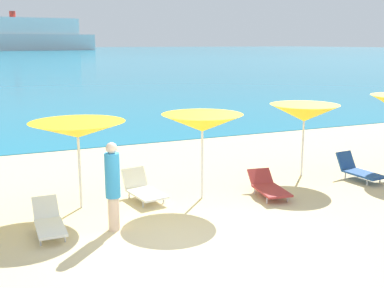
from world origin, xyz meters
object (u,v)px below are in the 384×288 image
Objects in this scene: umbrella_5 at (202,123)px; lounge_chair_4 at (268,187)px; umbrella_4 at (78,130)px; lounge_chair_10 at (143,189)px; cruise_ship at (31,36)px; lounge_chair_0 at (49,221)px; lounge_chair_6 at (358,170)px; beachgoer_2 at (113,184)px; umbrella_6 at (304,113)px.

umbrella_5 is 2.32m from lounge_chair_4.
umbrella_4 is at bearing 169.99° from umbrella_5.
cruise_ship is (21.39, 250.40, 6.94)m from lounge_chair_10.
umbrella_5 is 4.11m from lounge_chair_0.
lounge_chair_10 is at bearing 28.85° from lounge_chair_0.
lounge_chair_6 is at bearing 12.63° from lounge_chair_4.
umbrella_4 is 2.20m from lounge_chair_0.
umbrella_6 is at bearing 75.91° from beachgoer_2.
umbrella_5 is 1.39× the size of lounge_chair_4.
umbrella_5 is 0.03× the size of cruise_ship.
beachgoer_2 reaches higher than lounge_chair_6.
umbrella_5 reaches higher than lounge_chair_6.
umbrella_5 is at bearing 171.08° from lounge_chair_4.
beachgoer_2 is (1.23, -0.35, 0.72)m from lounge_chair_0.
lounge_chair_6 is 0.78× the size of beachgoer_2.
cruise_ship reaches higher than umbrella_6.
lounge_chair_6 is at bearing 65.68° from beachgoer_2.
lounge_chair_10 is at bearing 159.35° from umbrella_5.
umbrella_5 reaches higher than lounge_chair_10.
cruise_ship is (20.05, 250.90, 5.34)m from umbrella_5.
lounge_chair_4 is at bearing 67.62° from beachgoer_2.
lounge_chair_6 is (1.18, -0.97, -1.52)m from umbrella_6.
lounge_chair_6 is at bearing -39.45° from umbrella_6.
umbrella_4 is 0.03× the size of cruise_ship.
umbrella_4 reaches higher than lounge_chair_0.
umbrella_6 is 7.49m from lounge_chair_0.
umbrella_5 is at bearing -10.01° from umbrella_4.
lounge_chair_0 is at bearing -136.97° from beachgoer_2.
lounge_chair_0 is 0.81× the size of beachgoer_2.
lounge_chair_4 is 3.07m from lounge_chair_6.
umbrella_4 is 2.87m from umbrella_5.
beachgoer_2 is at bearing -162.86° from umbrella_6.
lounge_chair_4 is at bearing -17.22° from umbrella_5.
beachgoer_2 is at bearing -155.67° from umbrella_5.
umbrella_6 is (3.47, 0.71, -0.06)m from umbrella_5.
umbrella_5 is 1.15× the size of beachgoer_2.
lounge_chair_10 is at bearing -177.53° from umbrella_6.
umbrella_5 is at bearing 83.10° from beachgoer_2.
umbrella_6 is 250.80m from cruise_ship.
umbrella_5 is 1.01× the size of umbrella_6.
lounge_chair_10 is 0.02× the size of cruise_ship.
lounge_chair_4 is at bearing -147.51° from umbrella_6.
lounge_chair_6 reaches higher than lounge_chair_10.
umbrella_4 reaches higher than lounge_chair_4.
umbrella_4 is 1.05× the size of umbrella_5.
beachgoer_2 reaches higher than lounge_chair_0.
umbrella_4 is at bearing -178.06° from umbrella_6.
umbrella_5 is 4.91m from lounge_chair_6.
umbrella_4 is 7.67m from lounge_chair_6.
lounge_chair_0 is at bearing 177.98° from lounge_chair_6.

